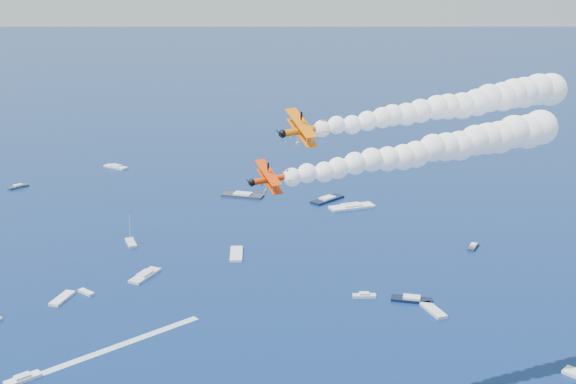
{
  "coord_description": "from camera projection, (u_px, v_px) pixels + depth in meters",
  "views": [
    {
      "loc": [
        10.18,
        -80.47,
        79.31
      ],
      "look_at": [
        1.41,
        24.67,
        46.52
      ],
      "focal_mm": 45.37,
      "sensor_mm": 36.0,
      "label": 1
    }
  ],
  "objects": [
    {
      "name": "biplane_trail",
      "position": [
        271.0,
        179.0,
        104.06
      ],
      "size": [
        9.36,
        10.38,
        6.73
      ],
      "primitive_type": null,
      "rotation": [
        -0.28,
        0.07,
        3.59
      ],
      "color": "#E13704"
    },
    {
      "name": "biplane_lead",
      "position": [
        304.0,
        130.0,
        113.34
      ],
      "size": [
        11.53,
        12.78,
        8.6
      ],
      "primitive_type": null,
      "rotation": [
        -0.34,
        0.07,
        3.59
      ],
      "color": "orange"
    },
    {
      "name": "smoke_trail_lead",
      "position": [
        442.0,
        108.0,
        121.46
      ],
      "size": [
        51.93,
        42.54,
        9.52
      ],
      "primitive_type": null,
      "rotation": [
        0.0,
        0.0,
        3.59
      ],
      "color": "white"
    },
    {
      "name": "spectator_boats",
      "position": [
        268.0,
        253.0,
        209.46
      ],
      "size": [
        225.69,
        193.72,
        0.7
      ],
      "color": "white",
      "rests_on": "ground"
    },
    {
      "name": "boat_wakes",
      "position": [
        423.0,
        299.0,
        181.35
      ],
      "size": [
        157.35,
        89.19,
        0.04
      ],
      "color": "white",
      "rests_on": "ground"
    },
    {
      "name": "smoke_trail_trail",
      "position": [
        424.0,
        151.0,
        112.14
      ],
      "size": [
        51.92,
        42.43,
        9.52
      ],
      "primitive_type": null,
      "rotation": [
        0.0,
        0.0,
        3.59
      ],
      "color": "white"
    }
  ]
}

